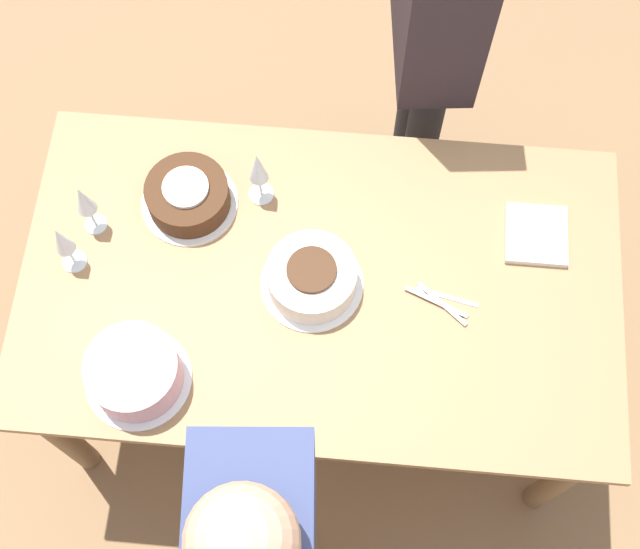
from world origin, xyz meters
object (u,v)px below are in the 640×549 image
at_px(cake_back_decorated, 134,373).
at_px(person_cutting, 439,8).
at_px(wine_glass_near, 258,169).
at_px(cake_center_white, 312,277).
at_px(cake_front_chocolate, 188,196).
at_px(wine_glass_extra, 84,201).
at_px(wine_glass_far, 62,243).

relative_size(cake_back_decorated, person_cutting, 0.17).
xyz_separation_m(wine_glass_near, person_cutting, (-0.45, -0.50, 0.09)).
distance_m(cake_center_white, cake_back_decorated, 0.52).
relative_size(cake_front_chocolate, person_cutting, 0.16).
bearing_deg(cake_center_white, person_cutting, -110.67).
relative_size(cake_back_decorated, wine_glass_extra, 1.32).
relative_size(cake_center_white, wine_glass_extra, 1.34).
bearing_deg(wine_glass_far, cake_back_decorated, 126.53).
bearing_deg(wine_glass_near, cake_front_chocolate, 12.98).
bearing_deg(cake_back_decorated, cake_center_white, -144.42).
height_order(cake_front_chocolate, wine_glass_extra, wine_glass_extra).
xyz_separation_m(cake_front_chocolate, wine_glass_near, (-0.20, -0.05, 0.10)).
height_order(wine_glass_extra, person_cutting, person_cutting).
bearing_deg(wine_glass_extra, cake_front_chocolate, -160.35).
bearing_deg(cake_center_white, wine_glass_near, -57.38).
distance_m(wine_glass_near, wine_glass_far, 0.55).
bearing_deg(wine_glass_near, cake_center_white, 122.62).
bearing_deg(cake_back_decorated, cake_front_chocolate, -96.54).
distance_m(cake_center_white, cake_front_chocolate, 0.42).
xyz_separation_m(cake_center_white, cake_back_decorated, (0.42, 0.30, 0.01)).
height_order(cake_back_decorated, wine_glass_extra, wine_glass_extra).
distance_m(cake_center_white, wine_glass_extra, 0.63).
distance_m(wine_glass_near, person_cutting, 0.68).
xyz_separation_m(cake_center_white, cake_front_chocolate, (0.36, -0.21, -0.00)).
bearing_deg(wine_glass_far, person_cutting, -141.20).
distance_m(cake_back_decorated, wine_glass_extra, 0.48).
distance_m(cake_front_chocolate, wine_glass_far, 0.37).
height_order(cake_back_decorated, person_cutting, person_cutting).
xyz_separation_m(cake_front_chocolate, cake_back_decorated, (0.06, 0.52, 0.01)).
height_order(cake_center_white, wine_glass_extra, wine_glass_extra).
xyz_separation_m(cake_center_white, wine_glass_near, (0.17, -0.26, 0.10)).
bearing_deg(wine_glass_near, wine_glass_extra, 16.77).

